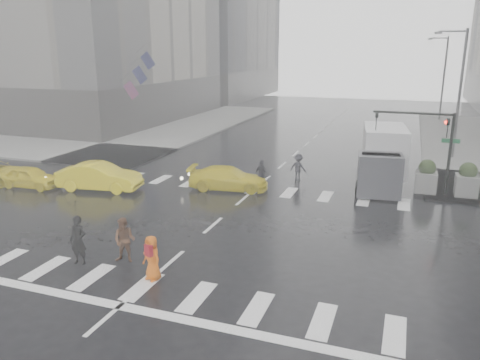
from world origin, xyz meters
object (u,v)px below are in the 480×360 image
at_px(traffic_signal_pole, 431,137).
at_px(box_truck, 383,156).
at_px(pedestrian_orange, 152,258).
at_px(taxi_front, 30,177).
at_px(pedestrian_brown, 125,240).
at_px(taxi_mid, 100,177).

relative_size(traffic_signal_pole, box_truck, 0.73).
bearing_deg(pedestrian_orange, taxi_front, 170.65).
xyz_separation_m(pedestrian_brown, taxi_mid, (-6.53, 7.46, -0.09)).
distance_m(pedestrian_brown, taxi_front, 12.43).
bearing_deg(box_truck, pedestrian_orange, -121.23).
height_order(taxi_front, taxi_mid, taxi_mid).
bearing_deg(taxi_mid, pedestrian_orange, -145.09).
distance_m(pedestrian_brown, box_truck, 15.99).
height_order(traffic_signal_pole, pedestrian_brown, traffic_signal_pole).
xyz_separation_m(traffic_signal_pole, box_truck, (-2.37, 1.15, -1.46)).
height_order(taxi_mid, box_truck, box_truck).
xyz_separation_m(traffic_signal_pole, pedestrian_brown, (-10.59, -12.53, -2.37)).
bearing_deg(taxi_front, traffic_signal_pole, -77.42).
distance_m(traffic_signal_pole, box_truck, 3.01).
distance_m(traffic_signal_pole, taxi_mid, 18.03).
relative_size(taxi_front, box_truck, 0.58).
bearing_deg(pedestrian_brown, traffic_signal_pole, 38.34).
distance_m(traffic_signal_pole, pedestrian_orange, 16.31).
bearing_deg(taxi_front, taxi_mid, -80.27).
height_order(traffic_signal_pole, taxi_mid, traffic_signal_pole).
xyz_separation_m(pedestrian_orange, box_truck, (6.56, 14.58, 0.96)).
bearing_deg(box_truck, taxi_front, -166.16).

